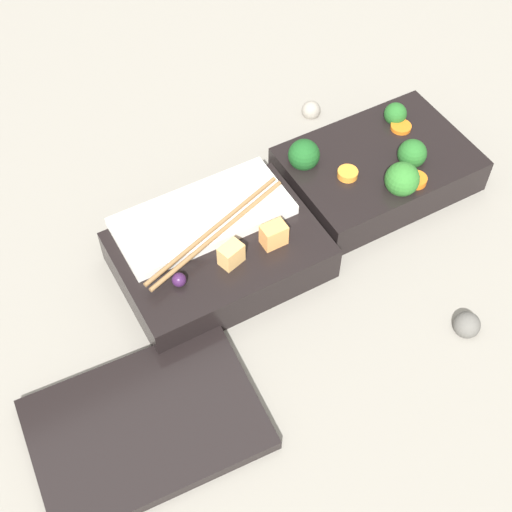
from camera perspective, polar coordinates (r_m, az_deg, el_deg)
ground_plane at (r=0.83m, az=3.94°, el=2.12°), size 3.00×3.00×0.00m
bento_tray_vegetable at (r=0.87m, az=9.70°, el=6.96°), size 0.22×0.15×0.08m
bento_tray_rice at (r=0.78m, az=-3.22°, el=0.68°), size 0.22×0.15×0.07m
bento_lid at (r=0.70m, az=-8.79°, el=-13.17°), size 0.22×0.16×0.01m
pebble_0 at (r=0.78m, az=16.51°, el=-5.31°), size 0.03×0.03×0.03m
pebble_1 at (r=0.97m, az=4.43°, el=11.54°), size 0.03×0.03×0.03m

